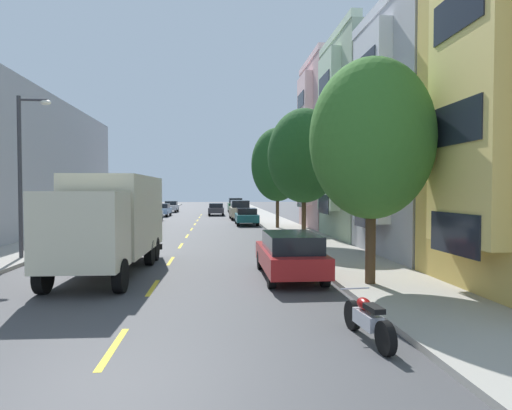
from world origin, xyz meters
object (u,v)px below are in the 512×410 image
Objects in this scene: parked_sedan_teal at (246,216)px; parked_hatchback_silver at (171,207)px; parked_motorcycle at (367,320)px; street_tree_third at (278,165)px; delivery_box_truck at (112,218)px; street_lamp at (24,164)px; parked_suv_champagne at (240,210)px; parked_suv_forest at (235,205)px; street_tree_second at (304,156)px; street_tree_nearest at (371,139)px; moving_charcoal_sedan at (216,209)px; parked_wagon_red at (290,254)px; parked_wagon_black at (140,216)px; parked_hatchback_white at (151,214)px; parked_sedan_sky at (162,210)px.

parked_hatchback_silver is at bearing 110.35° from parked_sedan_teal.
street_tree_third is at bearing 86.11° from parked_motorcycle.
parked_hatchback_silver is (-2.52, 44.43, -1.18)m from delivery_box_truck.
street_lamp is 27.69m from parked_suv_champagne.
parked_suv_forest is (10.33, 40.56, -2.98)m from street_lamp.
street_tree_second reaches higher than parked_suv_forest.
street_tree_nearest is 39.88m from moving_charcoal_sedan.
street_tree_third is 1.65× the size of parked_sedan_teal.
parked_hatchback_silver is at bearing 100.59° from parked_wagon_red.
street_tree_nearest is at bearing -65.74° from parked_wagon_black.
street_tree_third is at bearing 83.36° from parked_wagon_red.
parked_wagon_black is at bearing -111.44° from moving_charcoal_sedan.
parked_suv_forest is 22.42m from parked_sedan_teal.
moving_charcoal_sedan is at bearing -109.58° from parked_suv_forest.
street_lamp is 41.96m from parked_suv_forest.
street_lamp is 1.46× the size of moving_charcoal_sedan.
moving_charcoal_sedan is at bearing 107.37° from parked_suv_champagne.
parked_hatchback_silver is 18.42m from parked_hatchback_white.
parked_sedan_teal is 2.19× the size of parked_motorcycle.
delivery_box_truck is at bearing -116.37° from street_tree_third.
street_lamp reaches higher than parked_wagon_red.
street_tree_second is at bearing 90.00° from street_tree_nearest.
delivery_box_truck is at bearing -85.75° from parked_sedan_sky.
street_tree_nearest is 1.63× the size of parked_hatchback_white.
parked_hatchback_silver reaches higher than parked_sedan_sky.
parked_wagon_red is at bearing -14.72° from delivery_box_truck.
parked_suv_forest is 1.07× the size of parked_sedan_teal.
parked_hatchback_silver is at bearing 90.10° from parked_hatchback_white.
delivery_box_truck is at bearing 130.08° from parked_motorcycle.
parked_sedan_sky is 16.27m from parked_sedan_teal.
street_tree_second is 1.55× the size of parked_sedan_teal.
delivery_box_truck is (-8.19, 3.32, -2.45)m from street_tree_nearest.
parked_wagon_black is (-8.63, 22.10, 0.00)m from parked_wagon_red.
parked_sedan_sky is at bearing 90.60° from parked_hatchback_white.
street_tree_nearest is at bearing -77.36° from parked_hatchback_silver.
parked_sedan_sky is 8.68m from parked_hatchback_white.
parked_wagon_red is at bearing 140.75° from street_tree_nearest.
parked_wagon_black is at bearing 114.26° from street_tree_nearest.
street_tree_third reaches higher than delivery_box_truck.
parked_sedan_sky is at bearing 87.18° from street_lamp.
parked_wagon_red is at bearing -86.22° from moving_charcoal_sedan.
parked_hatchback_silver is 9.74m from parked_sedan_sky.
parked_sedan_sky is 1.12× the size of parked_hatchback_white.
parked_suv_champagne is (10.15, 25.59, -2.98)m from street_lamp.
street_tree_second is 1.54× the size of parked_sedan_sky.
street_tree_third is 27.21m from parked_suv_forest.
parked_wagon_red reaches higher than moving_charcoal_sedan.
parked_suv_champagne reaches higher than parked_hatchback_white.
street_tree_nearest is at bearing -85.26° from parked_sedan_teal.
parked_suv_forest is at bearing 69.14° from parked_wagon_black.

